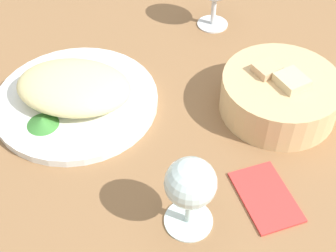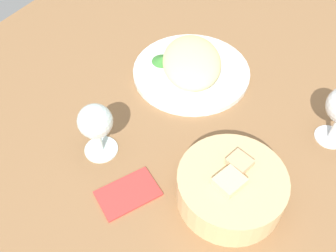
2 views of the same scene
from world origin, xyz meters
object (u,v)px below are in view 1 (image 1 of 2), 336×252
at_px(wine_glass_near, 190,187).
at_px(folded_napkin, 266,196).
at_px(plate, 76,101).
at_px(bread_basket, 280,94).

relative_size(wine_glass_near, folded_napkin, 1.10).
distance_m(wine_glass_near, folded_napkin, 0.14).
relative_size(plate, wine_glass_near, 2.29).
distance_m(plate, folded_napkin, 0.35).
distance_m(plate, wine_glass_near, 0.30).
bearing_deg(folded_napkin, bread_basket, -32.45).
bearing_deg(wine_glass_near, bread_basket, 98.29).
bearing_deg(wine_glass_near, folded_napkin, 62.87).
xyz_separation_m(bread_basket, wine_glass_near, (0.04, -0.27, 0.05)).
height_order(plate, folded_napkin, plate).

